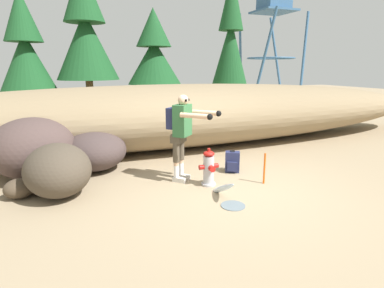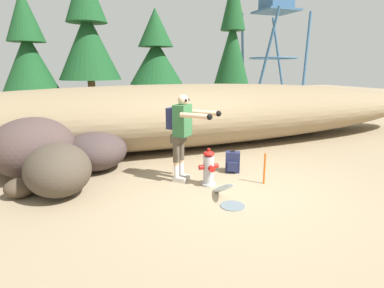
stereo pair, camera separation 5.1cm
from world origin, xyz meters
name	(u,v)px [view 1 (the left image)]	position (x,y,z in m)	size (l,w,h in m)	color
ground_plane	(232,191)	(0.00, 0.00, -0.02)	(56.00, 56.00, 0.04)	#998466
dirt_embankment	(173,115)	(0.00, 3.57, 0.86)	(17.74, 3.20, 1.73)	#897556
fire_hydrant	(209,168)	(-0.30, 0.37, 0.33)	(0.38, 0.33, 0.72)	#B2B2B7
hydrant_water_jet	(223,191)	(-0.30, -0.26, 0.12)	(0.39, 1.07, 0.54)	silver
utility_worker	(182,128)	(-0.69, 0.77, 1.06)	(0.96, 0.96, 1.68)	beige
spare_backpack	(232,162)	(0.48, 0.91, 0.22)	(0.36, 0.36, 0.47)	#23284C
boulder_large	(33,148)	(-3.41, 2.03, 0.61)	(1.62, 1.67, 1.22)	#4C3B38
boulder_mid	(94,150)	(-2.25, 2.12, 0.43)	(1.37, 1.47, 0.85)	#433634
boulder_small	(58,170)	(-2.92, 0.83, 0.46)	(1.30, 1.10, 0.92)	#483E32
boulder_outlier	(19,188)	(-3.56, 0.96, 0.17)	(0.50, 0.44, 0.34)	#4B3D2E
pine_tree_far_left	(25,51)	(-4.44, 11.47, 2.90)	(2.50, 2.50, 5.54)	#47331E
pine_tree_left	(85,33)	(-1.82, 11.40, 3.76)	(2.90, 2.90, 6.81)	#47331E
pine_tree_center	(154,53)	(1.31, 10.92, 2.85)	(2.66, 2.66, 4.98)	#47331E
pine_tree_right	(231,41)	(4.98, 9.88, 3.48)	(1.89, 1.89, 6.78)	#47331E
survey_stake	(264,168)	(0.73, 0.08, 0.30)	(0.04, 0.04, 0.60)	#E55914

